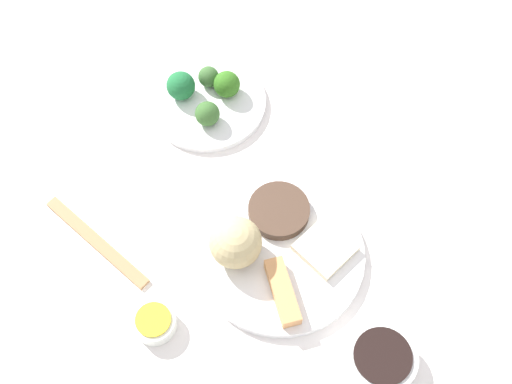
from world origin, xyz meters
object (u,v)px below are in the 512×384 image
(main_plate, at_px, (280,254))
(chopsticks_pair, at_px, (97,242))
(soy_sauce_bowl, at_px, (380,360))
(broccoli_plate, at_px, (208,102))
(sauce_ramekin_hot_mustard, at_px, (155,323))

(main_plate, xyz_separation_m, chopsticks_pair, (-0.29, -0.07, -0.00))
(soy_sauce_bowl, bearing_deg, chopsticks_pair, 173.53)
(main_plate, distance_m, chopsticks_pair, 0.30)
(broccoli_plate, relative_size, soy_sauce_bowl, 2.06)
(main_plate, bearing_deg, soy_sauce_bowl, -32.74)
(broccoli_plate, relative_size, sauce_ramekin_hot_mustard, 3.27)
(main_plate, height_order, broccoli_plate, main_plate)
(sauce_ramekin_hot_mustard, bearing_deg, main_plate, 48.14)
(sauce_ramekin_hot_mustard, distance_m, chopsticks_pair, 0.18)
(soy_sauce_bowl, height_order, chopsticks_pair, soy_sauce_bowl)
(broccoli_plate, xyz_separation_m, soy_sauce_bowl, (0.40, -0.37, 0.01))
(main_plate, relative_size, sauce_ramekin_hot_mustard, 4.13)
(sauce_ramekin_hot_mustard, height_order, chopsticks_pair, sauce_ramekin_hot_mustard)
(broccoli_plate, distance_m, sauce_ramekin_hot_mustard, 0.42)
(soy_sauce_bowl, distance_m, sauce_ramekin_hot_mustard, 0.34)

